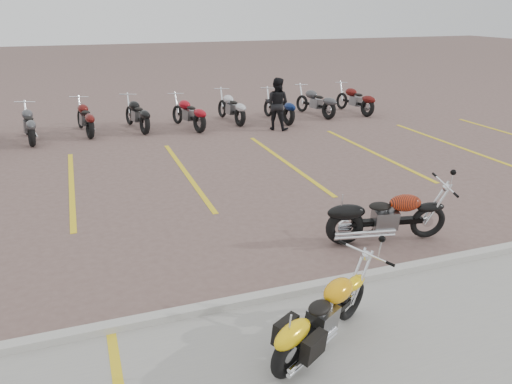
% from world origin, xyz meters
% --- Properties ---
extents(ground, '(100.00, 100.00, 0.00)m').
position_xyz_m(ground, '(0.00, 0.00, 0.00)').
color(ground, '#705750').
rests_on(ground, ground).
extents(curb, '(60.00, 0.18, 0.12)m').
position_xyz_m(curb, '(0.00, -2.00, 0.06)').
color(curb, '#ADAAA3').
rests_on(curb, ground).
extents(parking_stripes, '(38.00, 5.50, 0.01)m').
position_xyz_m(parking_stripes, '(0.00, 4.00, 0.00)').
color(parking_stripes, gold).
rests_on(parking_stripes, ground).
extents(yellow_cruiser, '(1.75, 1.11, 0.81)m').
position_xyz_m(yellow_cruiser, '(0.06, -3.16, 0.40)').
color(yellow_cruiser, black).
rests_on(yellow_cruiser, ground).
extents(flame_cruiser, '(2.16, 0.57, 0.90)m').
position_xyz_m(flame_cruiser, '(2.43, -0.92, 0.45)').
color(flame_cruiser, black).
rests_on(flame_cruiser, ground).
extents(person_b, '(1.06, 1.04, 1.72)m').
position_xyz_m(person_b, '(3.88, 7.59, 0.86)').
color(person_b, black).
rests_on(person_b, ground).
extents(bg_bike_row, '(19.17, 2.09, 1.10)m').
position_xyz_m(bg_bike_row, '(-1.38, 8.96, 0.55)').
color(bg_bike_row, black).
rests_on(bg_bike_row, ground).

